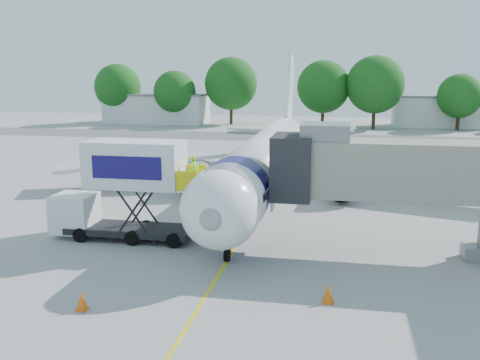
% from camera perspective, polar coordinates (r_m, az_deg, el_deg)
% --- Properties ---
extents(ground, '(160.00, 160.00, 0.00)m').
position_cam_1_polar(ground, '(35.47, 1.84, -3.46)').
color(ground, '#9A9A97').
rests_on(ground, ground).
extents(guidance_line, '(0.15, 70.00, 0.01)m').
position_cam_1_polar(guidance_line, '(35.47, 1.84, -3.45)').
color(guidance_line, yellow).
rests_on(guidance_line, ground).
extents(taxiway_strip, '(120.00, 10.00, 0.01)m').
position_cam_1_polar(taxiway_strip, '(76.60, 6.73, 4.51)').
color(taxiway_strip, '#59595B').
rests_on(taxiway_strip, ground).
extents(aircraft, '(34.17, 37.73, 11.35)m').
position_cam_1_polar(aircraft, '(38.85, 2.81, 2.28)').
color(aircraft, white).
rests_on(aircraft, ground).
extents(jet_bridge, '(13.90, 3.20, 6.60)m').
position_cam_1_polar(jet_bridge, '(27.43, 16.28, 0.96)').
color(jet_bridge, '#9D9486').
rests_on(jet_bridge, ground).
extents(catering_hiloader, '(8.50, 2.44, 5.50)m').
position_cam_1_polar(catering_hiloader, '(29.92, -12.21, -1.09)').
color(catering_hiloader, black).
rests_on(catering_hiloader, ground).
extents(ground_tug, '(4.33, 3.37, 1.54)m').
position_cam_1_polar(ground_tug, '(19.30, -9.93, -14.20)').
color(ground_tug, silver).
rests_on(ground_tug, ground).
extents(safety_cone_a, '(0.49, 0.49, 0.78)m').
position_cam_1_polar(safety_cone_a, '(22.21, 9.39, -11.89)').
color(safety_cone_a, '#E0550B').
rests_on(safety_cone_a, ground).
extents(safety_cone_b, '(0.46, 0.46, 0.74)m').
position_cam_1_polar(safety_cone_b, '(22.17, -16.52, -12.33)').
color(safety_cone_b, '#E0550B').
rests_on(safety_cone_b, ground).
extents(outbuilding_left, '(18.40, 8.40, 5.30)m').
position_cam_1_polar(outbuilding_left, '(99.80, -8.84, 7.58)').
color(outbuilding_left, silver).
rests_on(outbuilding_left, ground).
extents(outbuilding_right, '(16.40, 7.40, 5.30)m').
position_cam_1_polar(outbuilding_right, '(97.54, 20.74, 6.89)').
color(outbuilding_right, silver).
rests_on(outbuilding_right, ground).
extents(tree_a, '(8.36, 8.36, 10.66)m').
position_cam_1_polar(tree_a, '(100.76, -12.91, 9.63)').
color(tree_a, '#382314').
rests_on(tree_a, ground).
extents(tree_b, '(7.40, 7.40, 9.44)m').
position_cam_1_polar(tree_b, '(95.61, -6.98, 9.31)').
color(tree_b, '#382314').
rests_on(tree_b, ground).
extents(tree_c, '(9.24, 9.24, 11.78)m').
position_cam_1_polar(tree_c, '(95.33, -0.96, 10.24)').
color(tree_c, '#382314').
rests_on(tree_c, ground).
extents(tree_d, '(8.71, 8.71, 11.11)m').
position_cam_1_polar(tree_d, '(90.83, 8.89, 9.79)').
color(tree_d, '#382314').
rests_on(tree_d, ground).
extents(tree_e, '(9.26, 9.26, 11.81)m').
position_cam_1_polar(tree_e, '(89.76, 14.22, 9.83)').
color(tree_e, '#382314').
rests_on(tree_e, ground).
extents(tree_f, '(7.01, 7.01, 8.93)m').
position_cam_1_polar(tree_f, '(92.89, 22.39, 8.29)').
color(tree_f, '#382314').
rests_on(tree_f, ground).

